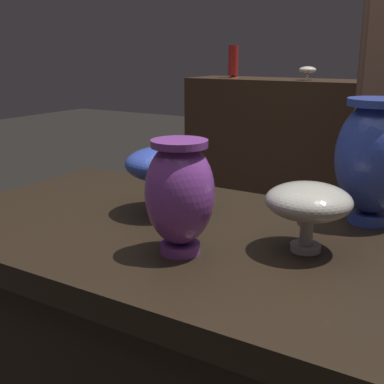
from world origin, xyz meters
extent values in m
cube|color=black|center=(0.00, 0.00, 0.78)|extent=(1.20, 0.64, 0.05)
cylinder|color=#7A388E|center=(0.02, -0.12, 0.81)|extent=(0.07, 0.07, 0.02)
ellipsoid|color=#7A388E|center=(0.02, -0.12, 0.91)|extent=(0.13, 0.13, 0.19)
cylinder|color=#7A388E|center=(0.02, -0.12, 1.00)|extent=(0.10, 0.10, 0.01)
cylinder|color=#2D429E|center=(-0.14, 0.07, 0.81)|extent=(0.07, 0.07, 0.01)
cylinder|color=#2D429E|center=(-0.14, 0.07, 0.84)|extent=(0.03, 0.03, 0.06)
ellipsoid|color=#2D429E|center=(-0.14, 0.07, 0.91)|extent=(0.18, 0.18, 0.08)
cylinder|color=#2D429E|center=(0.28, 0.24, 0.81)|extent=(0.09, 0.09, 0.02)
ellipsoid|color=#2D429E|center=(0.28, 0.24, 0.94)|extent=(0.16, 0.16, 0.24)
cylinder|color=#2D429E|center=(0.28, 0.24, 1.06)|extent=(0.13, 0.13, 0.02)
cylinder|color=gray|center=(0.21, 0.01, 0.81)|extent=(0.06, 0.06, 0.01)
cylinder|color=gray|center=(0.21, 0.01, 0.84)|extent=(0.02, 0.02, 0.05)
ellipsoid|color=gray|center=(0.21, 0.01, 0.90)|extent=(0.16, 0.16, 0.07)
cylinder|color=silver|center=(-0.52, 2.15, 0.99)|extent=(0.04, 0.04, 0.01)
cylinder|color=silver|center=(-0.52, 2.15, 1.01)|extent=(0.02, 0.02, 0.03)
ellipsoid|color=silver|center=(-0.52, 2.15, 1.05)|extent=(0.10, 0.10, 0.04)
cone|color=red|center=(-1.04, 2.19, 1.00)|extent=(0.08, 0.08, 0.02)
cylinder|color=red|center=(-1.04, 2.19, 1.10)|extent=(0.07, 0.07, 0.19)
cylinder|color=#333847|center=(0.06, 1.56, 0.41)|extent=(0.11, 0.11, 0.81)
cylinder|color=brown|center=(-0.06, 1.59, 1.16)|extent=(0.07, 0.07, 0.55)
camera|label=1|loc=(0.48, -0.83, 1.16)|focal=46.47mm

